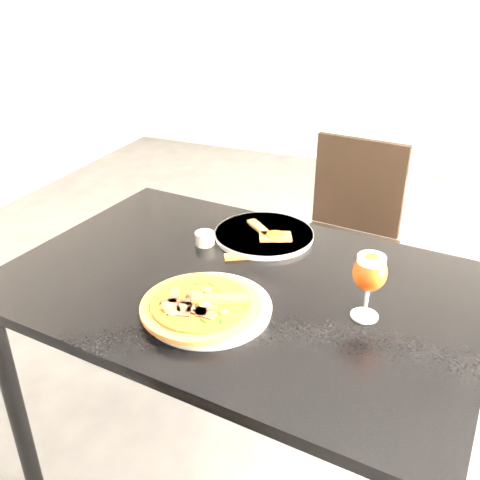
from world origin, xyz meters
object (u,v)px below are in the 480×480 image
at_px(beer_glass, 370,273).
at_px(dining_table, 239,309).
at_px(chair_far, 345,237).
at_px(pizza, 202,305).

bearing_deg(beer_glass, dining_table, 174.16).
xyz_separation_m(dining_table, chair_far, (0.10, 0.90, -0.19)).
distance_m(dining_table, beer_glass, 0.39).
xyz_separation_m(chair_far, beer_glass, (0.23, -0.93, 0.40)).
bearing_deg(dining_table, chair_far, 89.63).
xyz_separation_m(chair_far, pizza, (-0.12, -1.07, 0.30)).
bearing_deg(dining_table, pizza, -92.15).
height_order(dining_table, beer_glass, beer_glass).
relative_size(pizza, beer_glass, 1.73).
distance_m(chair_far, pizza, 1.12).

